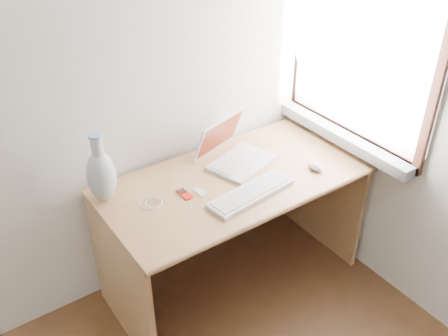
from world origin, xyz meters
TOP-DOWN VIEW (x-y plane):
  - window at (1.72, 1.30)m, footprint 0.11×0.99m
  - desk at (1.02, 1.46)m, footprint 1.37×0.69m
  - laptop at (1.13, 1.51)m, footprint 0.39×0.37m
  - external_keyboard at (1.00, 1.21)m, footprint 0.48×0.19m
  - mouse at (1.41, 1.20)m, footprint 0.06×0.10m
  - ipod at (0.73, 1.40)m, footprint 0.05×0.10m
  - cable_coil at (0.56, 1.43)m, footprint 0.12×0.12m
  - remote at (0.80, 1.37)m, footprint 0.04×0.08m
  - vase at (0.40, 1.58)m, footprint 0.14×0.14m

SIDE VIEW (x-z plane):
  - desk at x=1.02m, z-range 0.15..0.88m
  - cable_coil at x=0.56m, z-range 0.72..0.73m
  - remote at x=0.80m, z-range 0.72..0.73m
  - ipod at x=0.73m, z-range 0.72..0.73m
  - external_keyboard at x=1.00m, z-range 0.72..0.75m
  - mouse at x=1.41m, z-range 0.72..0.76m
  - laptop at x=1.13m, z-range 0.66..0.89m
  - vase at x=0.40m, z-range 0.69..1.05m
  - window at x=1.72m, z-range 0.72..1.83m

